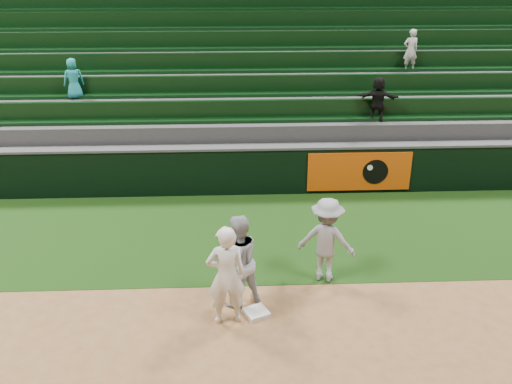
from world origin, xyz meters
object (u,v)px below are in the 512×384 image
first_base (256,313)px  first_baseman (226,276)px  base_coach (326,240)px  baserunner (237,261)px

first_base → first_baseman: first_baseman is taller
first_baseman → base_coach: 2.22m
first_base → base_coach: bearing=38.9°
first_baseman → baserunner: bearing=-120.1°
first_baseman → baserunner: first_baseman is taller
first_base → base_coach: 1.90m
first_base → base_coach: size_ratio=0.23×
first_baseman → baserunner: (0.19, 0.52, -0.04)m
baserunner → base_coach: bearing=173.5°
baserunner → base_coach: baserunner is taller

